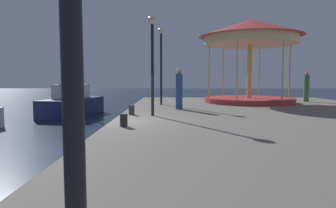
{
  "coord_description": "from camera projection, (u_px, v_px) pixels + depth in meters",
  "views": [
    {
      "loc": [
        2.07,
        -10.79,
        2.3
      ],
      "look_at": [
        2.0,
        3.51,
        1.09
      ],
      "focal_mm": 32.19,
      "sensor_mm": 36.0,
      "label": 1
    }
  ],
  "objects": [
    {
      "name": "lamp_post_mid_promenade",
      "position": [
        152.0,
        47.0,
        11.95
      ],
      "size": [
        0.36,
        0.36,
        3.99
      ],
      "color": "black",
      "rests_on": "quay_dock"
    },
    {
      "name": "person_by_the_water",
      "position": [
        307.0,
        87.0,
        19.57
      ],
      "size": [
        0.34,
        0.34,
        1.96
      ],
      "color": "#387247",
      "rests_on": "quay_dock"
    },
    {
      "name": "quay_dock",
      "position": [
        300.0,
        131.0,
        10.88
      ],
      "size": [
        13.59,
        26.13,
        0.8
      ],
      "primitive_type": "cube",
      "color": "slate",
      "rests_on": "ground"
    },
    {
      "name": "sailboat_navy",
      "position": [
        73.0,
        104.0,
        18.53
      ],
      "size": [
        2.81,
        5.32,
        5.85
      ],
      "color": "#19214C",
      "rests_on": "ground"
    },
    {
      "name": "carousel",
      "position": [
        250.0,
        41.0,
        18.63
      ],
      "size": [
        6.34,
        6.34,
        5.12
      ],
      "color": "#B23333",
      "rests_on": "quay_dock"
    },
    {
      "name": "bollard_north",
      "position": [
        132.0,
        110.0,
        12.5
      ],
      "size": [
        0.24,
        0.24,
        0.4
      ],
      "primitive_type": "cylinder",
      "color": "#2D2D33",
      "rests_on": "quay_dock"
    },
    {
      "name": "bollard_center",
      "position": [
        124.0,
        120.0,
        9.43
      ],
      "size": [
        0.24,
        0.24,
        0.4
      ],
      "primitive_type": "cylinder",
      "color": "#2D2D33",
      "rests_on": "quay_dock"
    },
    {
      "name": "person_far_corner",
      "position": [
        179.0,
        90.0,
        14.7
      ],
      "size": [
        0.34,
        0.34,
        1.98
      ],
      "color": "#2D4C8C",
      "rests_on": "quay_dock"
    },
    {
      "name": "lamp_post_far_end",
      "position": [
        161.0,
        52.0,
        17.13
      ],
      "size": [
        0.36,
        0.36,
        4.38
      ],
      "color": "black",
      "rests_on": "quay_dock"
    },
    {
      "name": "ground_plane",
      "position": [
        113.0,
        142.0,
        10.95
      ],
      "size": [
        120.0,
        120.0,
        0.0
      ],
      "primitive_type": "plane",
      "color": "#162338"
    }
  ]
}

